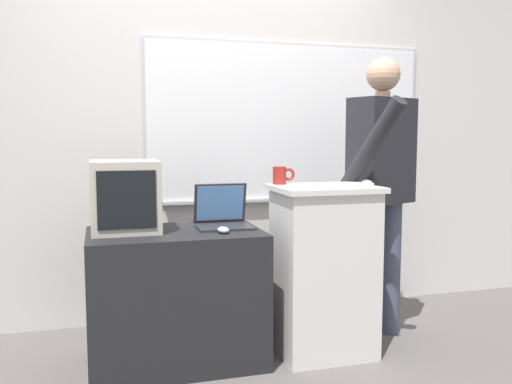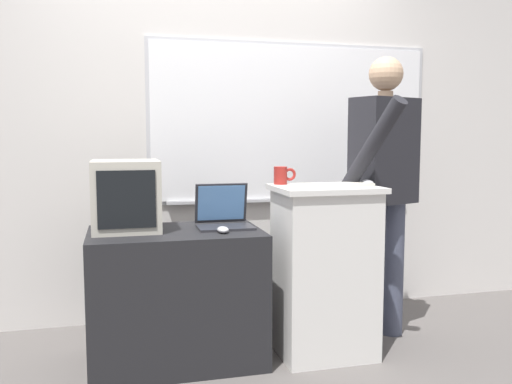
{
  "view_description": "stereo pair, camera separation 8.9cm",
  "coord_description": "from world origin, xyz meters",
  "views": [
    {
      "loc": [
        -0.72,
        -2.43,
        1.24
      ],
      "look_at": [
        0.09,
        0.37,
        0.94
      ],
      "focal_mm": 38.0,
      "sensor_mm": 36.0,
      "label": 1
    },
    {
      "loc": [
        -0.63,
        -2.46,
        1.24
      ],
      "look_at": [
        0.09,
        0.37,
        0.94
      ],
      "focal_mm": 38.0,
      "sensor_mm": 36.0,
      "label": 2
    }
  ],
  "objects": [
    {
      "name": "lectern_podium",
      "position": [
        0.49,
        0.36,
        0.49
      ],
      "size": [
        0.57,
        0.46,
        0.97
      ],
      "color": "silver",
      "rests_on": "ground_plane"
    },
    {
      "name": "person_presenter",
      "position": [
        0.92,
        0.5,
        0.99
      ],
      "size": [
        0.58,
        0.66,
        1.71
      ],
      "rotation": [
        0.0,
        0.0,
        0.37
      ],
      "color": "#474C60",
      "rests_on": "ground_plane"
    },
    {
      "name": "coffee_mug",
      "position": [
        0.28,
        0.52,
        1.02
      ],
      "size": [
        0.13,
        0.08,
        0.1
      ],
      "color": "maroon",
      "rests_on": "lectern_podium"
    },
    {
      "name": "computer_mouse_by_keyboard",
      "position": [
        0.73,
        0.32,
        0.99
      ],
      "size": [
        0.06,
        0.1,
        0.03
      ],
      "color": "#BCBCC1",
      "rests_on": "lectern_podium"
    },
    {
      "name": "crt_monitor",
      "position": [
        -0.59,
        0.56,
        0.92
      ],
      "size": [
        0.36,
        0.4,
        0.38
      ],
      "color": "#BCB7A8",
      "rests_on": "side_desk"
    },
    {
      "name": "back_wall",
      "position": [
        0.02,
        1.25,
        1.41
      ],
      "size": [
        6.4,
        0.17,
        2.83
      ],
      "color": "silver",
      "rests_on": "ground_plane"
    },
    {
      "name": "side_desk",
      "position": [
        -0.33,
        0.48,
        0.37
      ],
      "size": [
        0.93,
        0.6,
        0.73
      ],
      "color": "black",
      "rests_on": "ground_plane"
    },
    {
      "name": "laptop",
      "position": [
        -0.06,
        0.54,
        0.81
      ],
      "size": [
        0.31,
        0.26,
        0.24
      ],
      "color": "#28282D",
      "rests_on": "side_desk"
    },
    {
      "name": "wireless_keyboard",
      "position": [
        0.51,
        0.3,
        0.98
      ],
      "size": [
        0.45,
        0.13,
        0.02
      ],
      "color": "beige",
      "rests_on": "lectern_podium"
    },
    {
      "name": "computer_mouse_by_laptop",
      "position": [
        -0.1,
        0.34,
        0.75
      ],
      "size": [
        0.06,
        0.1,
        0.03
      ],
      "color": "#BCBCC1",
      "rests_on": "side_desk"
    }
  ]
}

